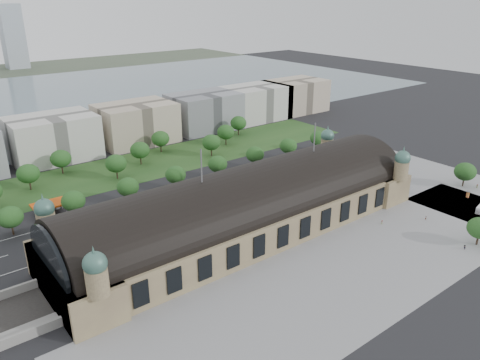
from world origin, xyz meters
TOP-DOWN VIEW (x-y plane):
  - ground at (0.00, 0.00)m, footprint 900.00×900.00m
  - station at (0.00, 0.00)m, footprint 150.00×48.40m
  - plaza_south at (10.00, -44.00)m, footprint 190.00×48.00m
  - plaza_east at (103.00, 0.00)m, footprint 56.00×100.00m
  - road_slab at (-20.00, 38.00)m, footprint 260.00×26.00m
  - grass_belt at (-15.00, 93.00)m, footprint 300.00×45.00m
  - petrol_station at (-53.91, 65.28)m, footprint 14.00×13.00m
  - lake at (0.00, 298.00)m, footprint 700.00×320.00m
  - far_tower_right at (45.00, 508.00)m, footprint 24.00×24.00m
  - office_3 at (-30.00, 133.00)m, footprint 45.00×32.00m
  - office_4 at (20.00, 133.00)m, footprint 45.00×32.00m
  - office_5 at (70.00, 133.00)m, footprint 45.00×32.00m
  - office_6 at (115.00, 133.00)m, footprint 45.00×32.00m
  - office_7 at (155.00, 133.00)m, footprint 45.00×32.00m
  - tree_row_2 at (-72.00, 53.00)m, footprint 9.60×9.60m
  - tree_row_3 at (-48.00, 53.00)m, footprint 9.60×9.60m
  - tree_row_4 at (-24.00, 53.00)m, footprint 9.60×9.60m
  - tree_row_5 at (0.00, 53.00)m, footprint 9.60×9.60m
  - tree_row_6 at (24.00, 53.00)m, footprint 9.60×9.60m
  - tree_row_7 at (48.00, 53.00)m, footprint 9.60×9.60m
  - tree_row_8 at (72.00, 53.00)m, footprint 9.60×9.60m
  - tree_row_9 at (96.00, 53.00)m, footprint 9.60×9.60m
  - tree_belt_4 at (-54.00, 95.00)m, footprint 10.40×10.40m
  - tree_belt_5 at (-35.00, 107.00)m, footprint 10.40×10.40m
  - tree_belt_6 at (-16.00, 83.00)m, footprint 10.40×10.40m
  - tree_belt_7 at (3.00, 95.00)m, footprint 10.40×10.40m
  - tree_belt_8 at (22.00, 107.00)m, footprint 10.40×10.40m
  - tree_belt_9 at (41.00, 83.00)m, footprint 10.40×10.40m
  - tree_belt_10 at (60.00, 95.00)m, footprint 10.40×10.40m
  - tree_belt_11 at (79.00, 107.00)m, footprint 10.40×10.40m
  - tree_plaza_ne at (110.00, -28.00)m, footprint 10.00×10.00m
  - tree_plaza_s at (60.00, -60.00)m, footprint 9.00×9.00m
  - traffic_car_3 at (-30.63, 47.79)m, footprint 4.91×2.07m
  - traffic_car_4 at (2.23, 30.85)m, footprint 4.61×2.36m
  - traffic_car_5 at (30.43, 48.66)m, footprint 4.11×1.71m
  - traffic_car_6 at (85.51, 30.97)m, footprint 5.12×2.59m
  - parked_car_0 at (-65.36, 22.98)m, footprint 4.80×3.77m
  - parked_car_1 at (-51.99, 24.82)m, footprint 5.68×5.06m
  - parked_car_2 at (-51.76, 21.00)m, footprint 5.04×4.47m
  - parked_car_3 at (-61.37, 25.00)m, footprint 4.66×3.21m
  - parked_car_4 at (-25.80, 25.00)m, footprint 5.04×4.09m
  - parked_car_5 at (-34.69, 21.84)m, footprint 6.23×5.79m
  - parked_car_6 at (-18.00, 21.00)m, footprint 5.36×4.58m
  - bus_west at (-20.79, 27.00)m, footprint 12.16×4.01m
  - bus_mid at (17.54, 31.48)m, footprint 12.36×4.03m
  - bus_east at (20.26, 27.00)m, footprint 11.25×3.12m
  - advertising_column at (98.86, -36.19)m, footprint 1.61×1.61m
  - pedestrian_0 at (46.17, -28.58)m, footprint 0.90×0.58m
  - pedestrian_1 at (63.45, -37.29)m, footprint 0.80×0.76m
  - pedestrian_4 at (52.92, -59.09)m, footprint 1.05×1.28m
  - pedestrian_5 at (113.24, -33.30)m, footprint 0.64×0.99m

SIDE VIEW (x-z plane):
  - ground at x=0.00m, z-range 0.00..0.00m
  - plaza_south at x=10.00m, z-range -0.06..0.06m
  - plaza_east at x=103.00m, z-range -0.06..0.06m
  - road_slab at x=-20.00m, z-range -0.05..0.05m
  - grass_belt at x=-15.00m, z-range -0.05..0.05m
  - lake at x=0.00m, z-range -0.04..0.04m
  - traffic_car_5 at x=30.43m, z-range 0.00..1.32m
  - traffic_car_6 at x=85.51m, z-range 0.00..1.39m
  - parked_car_2 at x=-51.76m, z-range 0.00..1.40m
  - traffic_car_3 at x=-30.63m, z-range 0.00..1.42m
  - parked_car_1 at x=-51.99m, z-range 0.00..1.46m
  - parked_car_3 at x=-61.37m, z-range 0.00..1.47m
  - parked_car_6 at x=-18.00m, z-range 0.00..1.48m
  - traffic_car_4 at x=2.23m, z-range 0.00..1.50m
  - parked_car_0 at x=-65.36m, z-range 0.00..1.53m
  - parked_car_4 at x=-25.80m, z-range 0.00..1.61m
  - parked_car_5 at x=-34.69m, z-range 0.00..1.62m
  - pedestrian_0 at x=46.17m, z-range 0.00..1.74m
  - pedestrian_4 at x=52.92m, z-range 0.00..1.83m
  - pedestrian_1 at x=63.45m, z-range 0.00..1.85m
  - pedestrian_5 at x=113.24m, z-range 0.00..1.92m
  - bus_east at x=20.26m, z-range 0.00..3.10m
  - advertising_column at x=98.86m, z-range 0.06..3.11m
  - bus_west at x=-20.79m, z-range 0.00..3.32m
  - bus_mid at x=17.54m, z-range 0.00..3.38m
  - petrol_station at x=-53.91m, z-range 0.42..5.47m
  - tree_plaza_s at x=60.00m, z-range 1.48..12.13m
  - tree_row_2 at x=-72.00m, z-range 1.67..13.19m
  - tree_row_3 at x=-48.00m, z-range 1.67..13.19m
  - tree_row_4 at x=-24.00m, z-range 1.67..13.19m
  - tree_row_5 at x=0.00m, z-range 1.67..13.19m
  - tree_row_6 at x=24.00m, z-range 1.67..13.19m
  - tree_row_7 at x=48.00m, z-range 1.67..13.19m
  - tree_row_8 at x=72.00m, z-range 1.67..13.19m
  - tree_row_9 at x=96.00m, z-range 1.67..13.19m
  - tree_plaza_ne at x=110.00m, z-range 1.58..13.27m
  - tree_belt_4 at x=-54.00m, z-range 1.81..14.29m
  - tree_belt_5 at x=-35.00m, z-range 1.81..14.29m
  - tree_belt_6 at x=-16.00m, z-range 1.81..14.29m
  - tree_belt_7 at x=3.00m, z-range 1.81..14.29m
  - tree_belt_8 at x=22.00m, z-range 1.81..14.29m
  - tree_belt_9 at x=41.00m, z-range 1.81..14.29m
  - tree_belt_10 at x=60.00m, z-range 1.81..14.29m
  - tree_belt_11 at x=79.00m, z-range 1.81..14.29m
  - station at x=0.00m, z-range -11.87..32.43m
  - office_3 at x=-30.00m, z-range 0.00..24.00m
  - office_4 at x=20.00m, z-range 0.00..24.00m
  - office_5 at x=70.00m, z-range 0.00..24.00m
  - office_6 at x=115.00m, z-range 0.00..24.00m
  - office_7 at x=155.00m, z-range 0.00..24.00m
  - far_tower_right at x=45.00m, z-range 0.00..75.00m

